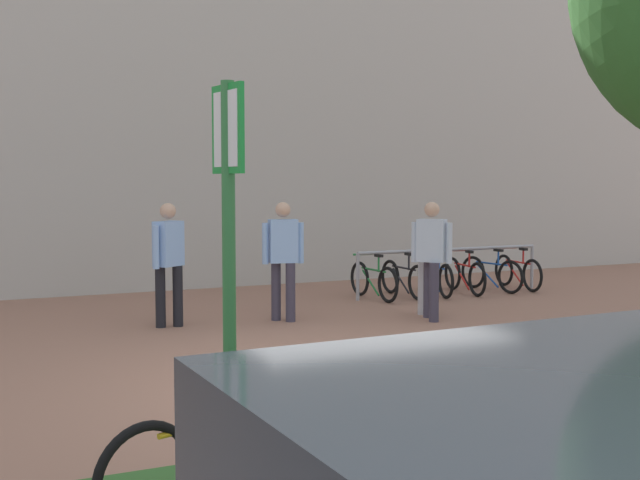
# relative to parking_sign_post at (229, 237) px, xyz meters

# --- Properties ---
(ground_plane) EXTENTS (60.00, 60.00, 0.00)m
(ground_plane) POSITION_rel_parking_sign_post_xyz_m (2.02, 2.49, -1.69)
(ground_plane) COLOR #936651
(building_facade) EXTENTS (28.00, 1.20, 10.00)m
(building_facade) POSITION_rel_parking_sign_post_xyz_m (2.02, 10.47, 3.31)
(building_facade) COLOR #B2ADA3
(building_facade) RESTS_ON ground
(planter_strip) EXTENTS (7.00, 1.10, 0.16)m
(planter_strip) POSITION_rel_parking_sign_post_xyz_m (2.02, 0.00, -1.61)
(planter_strip) COLOR #336028
(planter_strip) RESTS_ON ground
(parking_sign_post) EXTENTS (0.09, 0.36, 2.60)m
(parking_sign_post) POSITION_rel_parking_sign_post_xyz_m (0.00, 0.00, 0.00)
(parking_sign_post) COLOR #2D7238
(parking_sign_post) RESTS_ON ground
(bike_at_sign) EXTENTS (1.62, 0.61, 0.86)m
(bike_at_sign) POSITION_rel_parking_sign_post_xyz_m (-0.04, 0.12, -1.35)
(bike_at_sign) COLOR black
(bike_at_sign) RESTS_ON ground
(bike_rack_cluster) EXTENTS (3.76, 1.61, 0.83)m
(bike_rack_cluster) POSITION_rel_parking_sign_post_xyz_m (6.52, 7.36, -1.35)
(bike_rack_cluster) COLOR #99999E
(bike_rack_cluster) RESTS_ON ground
(bollard_steel) EXTENTS (0.16, 0.16, 0.90)m
(bollard_steel) POSITION_rel_parking_sign_post_xyz_m (4.92, 5.69, -1.24)
(bollard_steel) COLOR #ADADB2
(bollard_steel) RESTS_ON ground
(person_shirt_white) EXTENTS (0.51, 0.43, 1.72)m
(person_shirt_white) POSITION_rel_parking_sign_post_xyz_m (1.17, 6.27, -0.71)
(person_shirt_white) COLOR black
(person_shirt_white) RESTS_ON ground
(person_shirt_blue) EXTENTS (0.60, 0.32, 1.72)m
(person_shirt_blue) POSITION_rel_parking_sign_post_xyz_m (2.78, 6.05, -0.71)
(person_shirt_blue) COLOR #383342
(person_shirt_blue) RESTS_ON ground
(person_casual_tan) EXTENTS (0.44, 0.48, 1.72)m
(person_casual_tan) POSITION_rel_parking_sign_post_xyz_m (4.78, 5.25, -0.71)
(person_casual_tan) COLOR #383342
(person_casual_tan) RESTS_ON ground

